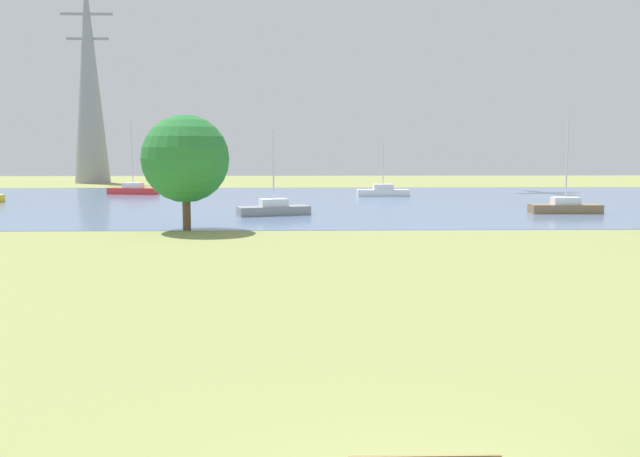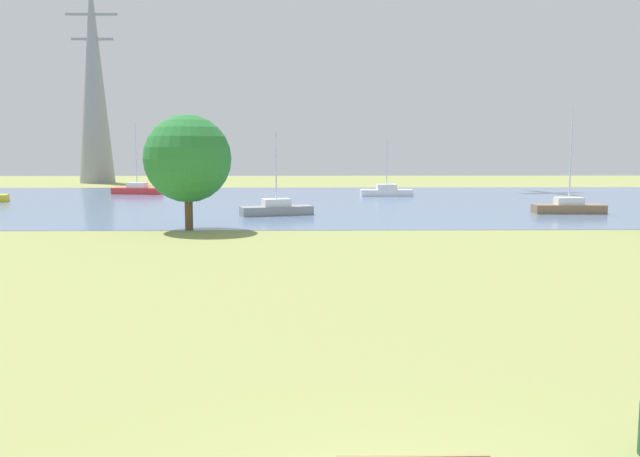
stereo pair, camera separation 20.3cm
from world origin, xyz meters
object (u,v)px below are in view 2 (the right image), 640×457
at_px(sailboat_brown, 569,207).
at_px(sailboat_gray, 276,209).
at_px(sailboat_white, 387,191).
at_px(sailboat_red, 137,189).
at_px(electricity_pylon, 94,79).
at_px(tree_west_far, 188,159).

height_order(sailboat_brown, sailboat_gray, sailboat_brown).
xyz_separation_m(sailboat_white, sailboat_gray, (-9.43, -17.89, 0.00)).
xyz_separation_m(sailboat_red, electricity_pylon, (-10.27, 21.35, 12.64)).
bearing_deg(sailboat_white, electricity_pylon, 144.28).
bearing_deg(electricity_pylon, sailboat_red, -64.30).
bearing_deg(sailboat_white, sailboat_red, 172.24).
relative_size(sailboat_brown, electricity_pylon, 0.27).
relative_size(sailboat_red, tree_west_far, 1.08).
bearing_deg(sailboat_red, tree_west_far, -71.05).
height_order(tree_west_far, electricity_pylon, electricity_pylon).
xyz_separation_m(sailboat_gray, sailboat_red, (-14.52, 21.15, 0.01)).
distance_m(sailboat_white, sailboat_gray, 20.22).
height_order(sailboat_brown, electricity_pylon, electricity_pylon).
relative_size(sailboat_gray, sailboat_red, 0.83).
distance_m(sailboat_white, tree_west_far, 29.78).
bearing_deg(sailboat_gray, electricity_pylon, 120.26).
height_order(sailboat_brown, sailboat_white, sailboat_brown).
height_order(sailboat_gray, tree_west_far, tree_west_far).
height_order(sailboat_brown, tree_west_far, sailboat_brown).
height_order(sailboat_red, electricity_pylon, electricity_pylon).
relative_size(tree_west_far, electricity_pylon, 0.24).
bearing_deg(sailboat_red, sailboat_brown, -30.21).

